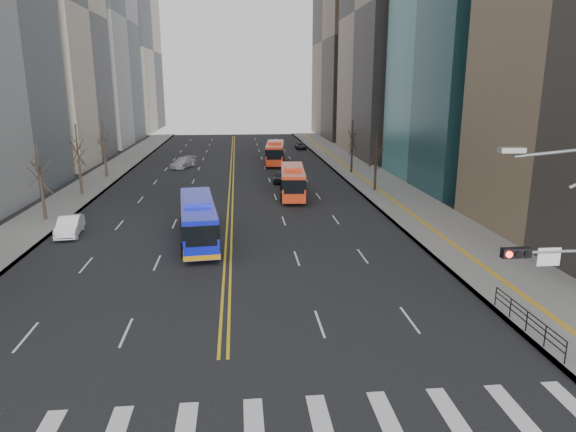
{
  "coord_description": "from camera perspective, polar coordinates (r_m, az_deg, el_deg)",
  "views": [
    {
      "loc": [
        0.85,
        -15.1,
        11.51
      ],
      "look_at": [
        3.35,
        10.39,
        4.96
      ],
      "focal_mm": 32.0,
      "sensor_mm": 36.0,
      "label": 1
    }
  ],
  "objects": [
    {
      "name": "office_towers",
      "position": [
        84.52,
        -6.54,
        22.7
      ],
      "size": [
        83.0,
        134.0,
        58.0
      ],
      "color": "gray",
      "rests_on": "ground"
    },
    {
      "name": "car_white",
      "position": [
        43.94,
        -23.1,
        -1.01
      ],
      "size": [
        2.1,
        4.72,
        1.5
      ],
      "primitive_type": "imported",
      "rotation": [
        0.0,
        0.0,
        0.11
      ],
      "color": "white",
      "rests_on": "ground"
    },
    {
      "name": "street_trees",
      "position": [
        50.73,
        -14.75,
        6.36
      ],
      "size": [
        35.2,
        47.2,
        7.6
      ],
      "color": "black",
      "rests_on": "ground"
    },
    {
      "name": "centerline",
      "position": [
        71.04,
        -6.24,
        4.94
      ],
      "size": [
        0.55,
        100.0,
        0.01
      ],
      "color": "gold",
      "rests_on": "ground"
    },
    {
      "name": "blue_bus",
      "position": [
        39.21,
        -9.97,
        -0.28
      ],
      "size": [
        3.66,
        11.65,
        3.35
      ],
      "color": "#0D16CC",
      "rests_on": "ground"
    },
    {
      "name": "red_bus_far",
      "position": [
        77.56,
        -1.45,
        7.22
      ],
      "size": [
        3.52,
        10.88,
        3.4
      ],
      "color": "red",
      "rests_on": "ground"
    },
    {
      "name": "pedestrian_railing",
      "position": [
        27.2,
        25.03,
        -10.22
      ],
      "size": [
        0.06,
        6.06,
        1.02
      ],
      "color": "black",
      "rests_on": "sidewalk_right"
    },
    {
      "name": "car_dark_far",
      "position": [
        95.86,
        1.43,
        7.79
      ],
      "size": [
        2.02,
        4.22,
        1.16
      ],
      "primitive_type": "imported",
      "rotation": [
        0.0,
        0.0,
        -0.02
      ],
      "color": "black",
      "rests_on": "ground"
    },
    {
      "name": "sidewalk_right",
      "position": [
        63.4,
        9.74,
        3.74
      ],
      "size": [
        7.0,
        130.0,
        0.15
      ],
      "primitive_type": "cube",
      "color": "gray",
      "rests_on": "ground"
    },
    {
      "name": "sidewalk_left",
      "position": [
        63.59,
        -21.37,
        2.99
      ],
      "size": [
        5.0,
        130.0,
        0.15
      ],
      "primitive_type": "cube",
      "color": "gray",
      "rests_on": "ground"
    },
    {
      "name": "car_silver",
      "position": [
        75.35,
        -11.6,
        5.83
      ],
      "size": [
        3.97,
        5.53,
        1.49
      ],
      "primitive_type": "imported",
      "rotation": [
        0.0,
        0.0,
        -0.42
      ],
      "color": "#A9A8AE",
      "rests_on": "ground"
    },
    {
      "name": "car_dark_mid",
      "position": [
        62.63,
        -0.7,
        4.4
      ],
      "size": [
        2.69,
        4.41,
        1.4
      ],
      "primitive_type": "imported",
      "rotation": [
        0.0,
        0.0,
        -0.27
      ],
      "color": "black",
      "rests_on": "ground"
    },
    {
      "name": "red_bus_near",
      "position": [
        54.46,
        0.53,
        4.1
      ],
      "size": [
        3.22,
        10.41,
        3.28
      ],
      "color": "red",
      "rests_on": "ground"
    }
  ]
}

